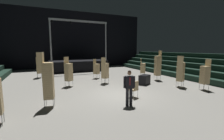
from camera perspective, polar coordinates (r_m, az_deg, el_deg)
The scene contains 16 objects.
ground_plane at distance 9.42m, azimuth 2.67°, elevation -9.25°, with size 22.00×30.00×0.10m, color gray.
arena_end_wall at distance 23.40m, azimuth -14.58°, elevation 10.76°, with size 22.00×0.30×8.00m, color black.
bleacher_bank_right at distance 16.10m, azimuth 31.14°, elevation 1.04°, with size 3.75×24.00×2.25m.
stage_riser at distance 19.47m, azimuth -12.15°, elevation 1.79°, with size 6.80×2.84×5.87m.
man_with_tie at distance 7.44m, azimuth 6.38°, elevation -5.80°, with size 0.57×0.33×1.72m.
chair_stack_front_left at distance 12.18m, azimuth -2.60°, elevation -0.13°, with size 0.60×0.60×2.05m.
chair_stack_mid_left at distance 11.90m, azimuth 31.01°, elevation -1.46°, with size 0.50×0.50×2.05m.
chair_stack_mid_right at distance 16.05m, azimuth -25.28°, elevation 1.66°, with size 0.49×0.49×2.39m.
chair_stack_mid_centre at distance 7.73m, azimuth -22.41°, elevation -3.49°, with size 0.52×0.52×2.56m.
chair_stack_rear_left at distance 15.12m, azimuth 11.26°, elevation 0.80°, with size 0.62×0.62×1.79m.
chair_stack_rear_right at distance 12.07m, azimuth 23.91°, elevation -0.48°, with size 0.58×0.58×2.22m.
chair_stack_rear_centre at distance 14.32m, azimuth -5.77°, elevation 0.53°, with size 0.62×0.62×1.79m.
chair_stack_aisle_left at distance 11.59m, azimuth -15.71°, elevation -0.63°, with size 0.61×0.61×2.14m.
chair_stack_aisle_right at distance 13.95m, azimuth 16.48°, elevation 1.62°, with size 0.50×0.50×2.56m.
equipment_road_case at distance 12.15m, azimuth 11.87°, elevation -3.50°, with size 0.90×0.60×0.72m, color black.
loose_chair_near_man at distance 8.80m, azimuth 8.14°, elevation -6.61°, with size 0.57×0.57×0.95m.
Camera 1 is at (-4.12, -8.00, 2.72)m, focal length 24.85 mm.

